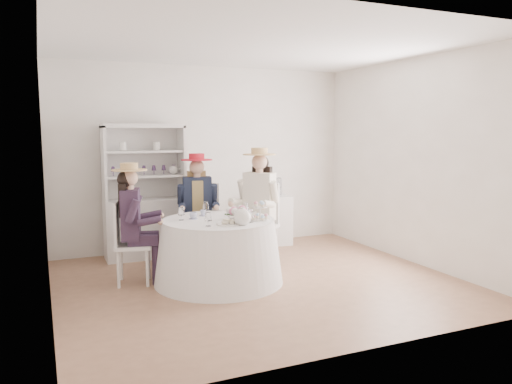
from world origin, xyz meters
name	(u,v)px	position (x,y,z in m)	size (l,w,h in m)	color
ground	(259,282)	(0.00, 0.00, 0.00)	(4.50, 4.50, 0.00)	#885F44
ceiling	(260,45)	(0.00, 0.00, 2.70)	(4.50, 4.50, 0.00)	white
wall_back	(206,158)	(0.00, 2.00, 1.35)	(4.50, 4.50, 0.00)	silver
wall_front	(365,184)	(0.00, -2.00, 1.35)	(4.50, 4.50, 0.00)	silver
wall_left	(45,174)	(-2.25, 0.00, 1.35)	(4.50, 4.50, 0.00)	silver
wall_right	(416,162)	(2.25, 0.00, 1.35)	(4.50, 4.50, 0.00)	silver
tea_table	(219,251)	(-0.43, 0.19, 0.37)	(1.49, 1.49, 0.74)	white
hutch	(145,210)	(-0.98, 1.70, 0.66)	(1.18, 0.63, 1.85)	silver
side_table	(273,219)	(1.01, 1.75, 0.38)	(0.49, 0.49, 0.76)	silver
hatbox	(273,187)	(1.01, 1.75, 0.89)	(0.27, 0.27, 0.27)	black
guest_left	(133,216)	(-1.34, 0.54, 0.79)	(0.56, 0.53, 1.40)	silver
guest_mid	(197,201)	(-0.39, 1.17, 0.82)	(0.55, 0.58, 1.46)	silver
guest_right	(259,199)	(0.34, 0.79, 0.87)	(0.66, 0.64, 1.53)	silver
spare_chair	(209,215)	(-0.10, 1.54, 0.55)	(0.60, 0.60, 1.03)	silver
teacup_a	(193,216)	(-0.69, 0.32, 0.78)	(0.09, 0.09, 0.07)	white
teacup_b	(203,213)	(-0.52, 0.48, 0.77)	(0.07, 0.07, 0.06)	white
teacup_c	(230,213)	(-0.22, 0.37, 0.78)	(0.08, 0.08, 0.06)	white
flower_bowl	(235,217)	(-0.26, 0.11, 0.77)	(0.20, 0.20, 0.05)	white
flower_arrangement	(237,211)	(-0.23, 0.10, 0.84)	(0.21, 0.21, 0.08)	pink
table_teapot	(242,217)	(-0.30, -0.23, 0.83)	(0.27, 0.19, 0.20)	white
sandwich_plate	(229,223)	(-0.44, -0.15, 0.76)	(0.26, 0.26, 0.06)	white
cupcake_stand	(260,213)	(-0.02, -0.05, 0.82)	(0.23, 0.23, 0.21)	white
stemware_set	(218,213)	(-0.43, 0.19, 0.82)	(0.88, 0.85, 0.15)	white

